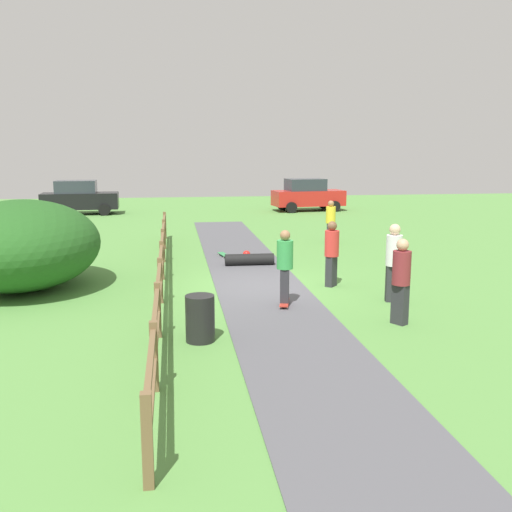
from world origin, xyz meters
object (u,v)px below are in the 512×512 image
bystander_white (394,259)px  parked_car_black (79,197)px  bush_large (21,245)px  skater_riding (285,264)px  trash_bin (200,318)px  bystander_maroon (401,277)px  skateboard_loose (223,254)px  bystander_red (332,251)px  skater_fallen (249,259)px  parked_car_red (307,195)px  bystander_yellow (331,220)px

bystander_white → parked_car_black: 23.20m
bush_large → skater_riding: size_ratio=2.70×
trash_bin → bystander_maroon: 4.27m
skateboard_loose → bystander_red: bearing=-62.1°
parked_car_black → skater_fallen: bearing=-64.4°
skater_fallen → trash_bin: bearing=-104.9°
skateboard_loose → bystander_white: bearing=-61.4°
skater_fallen → parked_car_black: 17.58m
skater_fallen → bystander_maroon: bearing=-70.9°
trash_bin → parked_car_red: 24.20m
bush_large → bystander_yellow: bush_large is taller
skater_riding → bystander_yellow: size_ratio=1.07×
skater_fallen → bystander_maroon: 7.08m
bush_large → skater_riding: bearing=-22.8°
skateboard_loose → bystander_maroon: bystander_maroon is taller
bush_large → bystander_maroon: (8.61, -4.45, -0.16)m
bush_large → bystander_red: bearing=-6.6°
bystander_yellow → parked_car_red: 12.02m
skater_riding → parked_car_black: 22.16m
bystander_white → trash_bin: bearing=-154.6°
bystander_white → parked_car_black: parked_car_black is taller
bystander_maroon → bystander_yellow: bearing=82.1°
skater_riding → bystander_yellow: 9.59m
skater_riding → skater_fallen: (-0.18, 4.92, -0.81)m
bush_large → skater_fallen: 6.75m
parked_car_black → parked_car_red: same height
bush_large → skater_fallen: size_ratio=3.09×
bush_large → bystander_yellow: bearing=31.5°
bush_large → bystander_maroon: bush_large is taller
skateboard_loose → skater_fallen: bearing=-66.1°
skater_riding → bystander_red: size_ratio=1.01×
skater_riding → skateboard_loose: size_ratio=2.16×
bystander_white → bystander_red: bearing=120.5°
skater_riding → bystander_yellow: bearing=68.0°
skater_fallen → parked_car_black: parked_car_black is taller
skateboard_loose → parked_car_black: parked_car_black is taller
trash_bin → parked_car_black: 23.68m
bystander_white → parked_car_black: (-10.41, 20.73, -0.10)m
skateboard_loose → bystander_yellow: bystander_yellow is taller
parked_car_red → bystander_red: bearing=-101.5°
skater_riding → bystander_yellow: skater_riding is taller
bystander_white → parked_car_black: size_ratio=0.44×
bystander_maroon → bystander_red: (-0.50, 3.50, -0.04)m
skateboard_loose → bystander_white: (3.51, -6.44, 0.97)m
bush_large → bystander_red: 8.17m
trash_bin → bystander_white: bystander_white is taller
parked_car_black → bystander_white: bearing=-63.3°
skateboard_loose → bystander_red: 5.38m
skater_fallen → bystander_white: (2.83, -4.89, 0.86)m
trash_bin → bystander_maroon: size_ratio=0.49×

